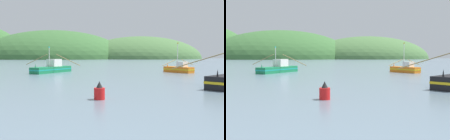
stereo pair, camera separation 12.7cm
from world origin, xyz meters
TOP-DOWN VIEW (x-y plane):
  - hill_far_left at (-48.62, 258.88)m, footprint 141.60×113.28m
  - hill_far_right at (36.47, 259.89)m, footprint 120.87×96.70m
  - fishing_boat_orange at (9.17, 46.83)m, footprint 7.57×6.38m
  - fishing_boat_green at (-15.59, 47.94)m, footprint 11.47×9.97m
  - channel_buoy at (-6.65, 15.89)m, footprint 0.83×0.83m

SIDE VIEW (x-z plane):
  - hill_far_left at x=-48.62m, z-range -27.79..27.79m
  - hill_far_right at x=36.47m, z-range -22.35..22.35m
  - channel_buoy at x=-6.65m, z-range -0.13..1.26m
  - fishing_boat_orange at x=9.17m, z-range -2.20..3.68m
  - fishing_boat_green at x=-15.59m, z-range -1.68..3.36m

